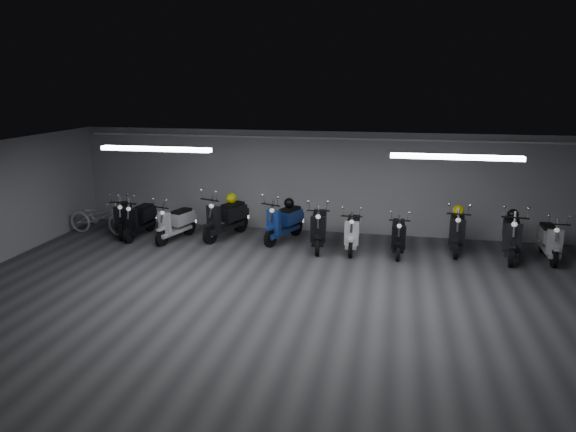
% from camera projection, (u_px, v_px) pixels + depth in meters
% --- Properties ---
extents(floor, '(14.00, 10.00, 0.01)m').
position_uv_depth(floor, '(287.00, 302.00, 10.12)').
color(floor, '#37373A').
rests_on(floor, ground).
extents(ceiling, '(14.00, 10.00, 0.01)m').
position_uv_depth(ceiling, '(287.00, 156.00, 9.42)').
color(ceiling, gray).
rests_on(ceiling, ground).
extents(back_wall, '(14.00, 0.01, 2.80)m').
position_uv_depth(back_wall, '(324.00, 182.00, 14.52)').
color(back_wall, gray).
rests_on(back_wall, ground).
extents(front_wall, '(14.00, 0.01, 2.80)m').
position_uv_depth(front_wall, '(182.00, 375.00, 5.02)').
color(front_wall, gray).
rests_on(front_wall, ground).
extents(fluor_strip_left, '(2.40, 0.18, 0.08)m').
position_uv_depth(fluor_strip_left, '(156.00, 149.00, 10.97)').
color(fluor_strip_left, white).
rests_on(fluor_strip_left, ceiling).
extents(fluor_strip_right, '(2.40, 0.18, 0.08)m').
position_uv_depth(fluor_strip_right, '(456.00, 157.00, 9.81)').
color(fluor_strip_right, white).
rests_on(fluor_strip_right, ceiling).
extents(conduit, '(13.60, 0.05, 0.05)m').
position_uv_depth(conduit, '(324.00, 138.00, 14.14)').
color(conduit, white).
rests_on(conduit, back_wall).
extents(scooter_0, '(1.17, 1.83, 1.30)m').
position_uv_depth(scooter_0, '(123.00, 212.00, 14.39)').
color(scooter_0, black).
rests_on(scooter_0, floor).
extents(scooter_1, '(0.64, 1.78, 1.31)m').
position_uv_depth(scooter_1, '(139.00, 213.00, 14.18)').
color(scooter_1, black).
rests_on(scooter_1, floor).
extents(scooter_2, '(1.00, 1.78, 1.26)m').
position_uv_depth(scooter_2, '(175.00, 217.00, 13.88)').
color(scooter_2, '#BDBDC1').
rests_on(scooter_2, floor).
extents(scooter_3, '(1.30, 2.05, 1.45)m').
position_uv_depth(scooter_3, '(226.00, 212.00, 14.07)').
color(scooter_3, black).
rests_on(scooter_3, floor).
extents(scooter_4, '(1.25, 1.93, 1.37)m').
position_uv_depth(scooter_4, '(284.00, 216.00, 13.80)').
color(scooter_4, navy).
rests_on(scooter_4, floor).
extents(scooter_5, '(0.80, 1.91, 1.38)m').
position_uv_depth(scooter_5, '(319.00, 221.00, 13.23)').
color(scooter_5, black).
rests_on(scooter_5, floor).
extents(scooter_6, '(0.58, 1.70, 1.26)m').
position_uv_depth(scooter_6, '(353.00, 226.00, 13.04)').
color(scooter_6, silver).
rests_on(scooter_6, floor).
extents(scooter_7, '(0.56, 1.64, 1.22)m').
position_uv_depth(scooter_7, '(399.00, 230.00, 12.78)').
color(scooter_7, black).
rests_on(scooter_7, floor).
extents(scooter_8, '(0.79, 1.88, 1.36)m').
position_uv_depth(scooter_8, '(457.00, 225.00, 12.96)').
color(scooter_8, black).
rests_on(scooter_8, floor).
extents(scooter_9, '(0.92, 2.00, 1.43)m').
position_uv_depth(scooter_9, '(512.00, 229.00, 12.43)').
color(scooter_9, black).
rests_on(scooter_9, floor).
extents(bicycle, '(1.81, 0.72, 1.15)m').
position_uv_depth(bicycle, '(99.00, 214.00, 14.48)').
color(bicycle, silver).
rests_on(bicycle, floor).
extents(scooter_10, '(0.62, 1.70, 1.25)m').
position_uv_depth(scooter_10, '(550.00, 234.00, 12.37)').
color(scooter_10, '#B6B5BA').
rests_on(scooter_10, floor).
extents(helmet_0, '(0.28, 0.28, 0.28)m').
position_uv_depth(helmet_0, '(458.00, 211.00, 13.12)').
color(helmet_0, yellow).
rests_on(helmet_0, scooter_8).
extents(helmet_1, '(0.29, 0.29, 0.29)m').
position_uv_depth(helmet_1, '(231.00, 198.00, 14.22)').
color(helmet_1, '#CBCF0C').
rests_on(helmet_1, scooter_3).
extents(helmet_2, '(0.27, 0.27, 0.27)m').
position_uv_depth(helmet_2, '(289.00, 203.00, 13.93)').
color(helmet_2, black).
rests_on(helmet_2, scooter_4).
extents(helmet_3, '(0.27, 0.27, 0.27)m').
position_uv_depth(helmet_3, '(513.00, 214.00, 12.60)').
color(helmet_3, black).
rests_on(helmet_3, scooter_9).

